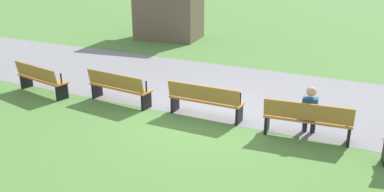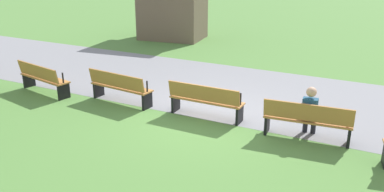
% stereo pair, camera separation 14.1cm
% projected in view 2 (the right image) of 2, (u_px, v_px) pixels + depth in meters
% --- Properties ---
extents(ground_plane, '(120.00, 120.00, 0.00)m').
position_uv_depth(ground_plane, '(206.00, 117.00, 10.19)').
color(ground_plane, '#54843D').
extents(path_paving, '(34.49, 4.96, 0.01)m').
position_uv_depth(path_paving, '(239.00, 91.00, 12.12)').
color(path_paving, gray).
rests_on(path_paving, ground).
extents(bench_2, '(1.93, 0.82, 0.89)m').
position_uv_depth(bench_2, '(42.00, 78.00, 11.74)').
color(bench_2, '#B27538').
rests_on(bench_2, ground).
extents(bench_3, '(1.91, 0.65, 0.89)m').
position_uv_depth(bench_3, '(120.00, 87.00, 10.96)').
color(bench_3, '#B27538').
rests_on(bench_3, ground).
extents(bench_4, '(1.87, 0.47, 0.89)m').
position_uv_depth(bench_4, '(205.00, 100.00, 9.97)').
color(bench_4, '#B27538').
rests_on(bench_4, ground).
extents(bench_5, '(1.91, 0.65, 0.89)m').
position_uv_depth(bench_5, '(307.00, 120.00, 8.79)').
color(bench_5, '#B27538').
rests_on(bench_5, ground).
extents(person_seated, '(0.36, 0.54, 1.20)m').
position_uv_depth(person_seated, '(310.00, 111.00, 8.86)').
color(person_seated, navy).
rests_on(person_seated, ground).
extents(kiosk, '(3.64, 2.94, 3.13)m').
position_uv_depth(kiosk, '(172.00, 4.00, 18.92)').
color(kiosk, brown).
rests_on(kiosk, ground).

